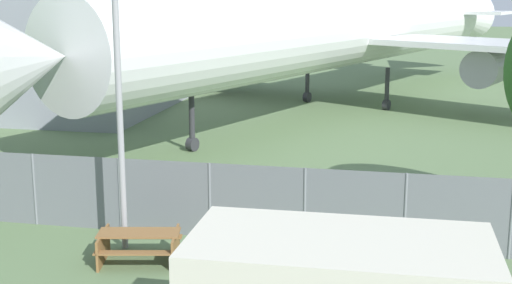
# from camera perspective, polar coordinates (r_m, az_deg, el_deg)

# --- Properties ---
(perimeter_fence) EXTENTS (56.07, 0.07, 2.05)m
(perimeter_fence) POSITION_cam_1_polar(r_m,az_deg,el_deg) (19.02, -3.72, -4.68)
(perimeter_fence) COLOR slate
(perimeter_fence) RESTS_ON ground
(airplane) EXTENTS (35.90, 43.80, 12.67)m
(airplane) POSITION_cam_1_polar(r_m,az_deg,el_deg) (38.86, 6.41, 8.93)
(airplane) COLOR white
(airplane) RESTS_ON ground
(picnic_bench_near_cabin) EXTENTS (2.22, 1.78, 0.76)m
(picnic_bench_near_cabin) POSITION_cam_1_polar(r_m,az_deg,el_deg) (17.73, -9.33, -7.97)
(picnic_bench_near_cabin) COLOR brown
(picnic_bench_near_cabin) RESTS_ON ground
(light_mast) EXTENTS (0.44, 0.44, 6.97)m
(light_mast) POSITION_cam_1_polar(r_m,az_deg,el_deg) (17.82, -10.96, 4.82)
(light_mast) COLOR #99999E
(light_mast) RESTS_ON ground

